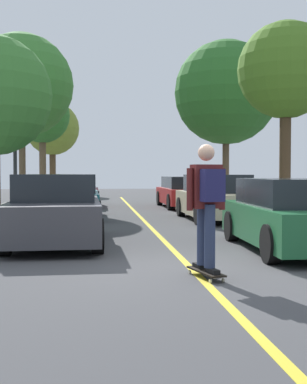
% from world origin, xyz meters
% --- Properties ---
extents(ground, '(80.00, 80.00, 0.00)m').
position_xyz_m(ground, '(0.00, 0.00, 0.00)').
color(ground, '#424244').
extents(center_line, '(0.12, 39.20, 0.01)m').
position_xyz_m(center_line, '(0.00, 4.00, 0.00)').
color(center_line, gold).
rests_on(center_line, ground).
extents(parked_car_left_nearest, '(1.93, 4.31, 1.43)m').
position_xyz_m(parked_car_left_nearest, '(-2.27, 3.15, 0.69)').
color(parked_car_left_nearest, '#38383D').
rests_on(parked_car_left_nearest, ground).
extents(parked_car_left_near, '(1.92, 4.42, 1.42)m').
position_xyz_m(parked_car_left_near, '(-2.27, 9.28, 0.69)').
color(parked_car_left_near, '#196066').
rests_on(parked_car_left_near, ground).
extents(parked_car_left_far, '(1.90, 4.04, 1.26)m').
position_xyz_m(parked_car_left_far, '(-2.27, 14.86, 0.62)').
color(parked_car_left_far, maroon).
rests_on(parked_car_left_far, ground).
extents(parked_car_right_nearest, '(2.07, 4.28, 1.35)m').
position_xyz_m(parked_car_right_nearest, '(2.27, 1.73, 0.67)').
color(parked_car_right_nearest, '#1E5B33').
rests_on(parked_car_right_nearest, ground).
extents(parked_car_right_near, '(2.00, 4.42, 1.41)m').
position_xyz_m(parked_car_right_near, '(2.27, 8.13, 0.68)').
color(parked_car_right_near, '#BCAD89').
rests_on(parked_car_right_near, ground).
extents(parked_car_right_far, '(2.00, 4.55, 1.30)m').
position_xyz_m(parked_car_right_far, '(2.27, 14.00, 0.65)').
color(parked_car_right_far, maroon).
rests_on(parked_car_right_far, ground).
extents(street_tree_left_near, '(4.14, 4.14, 6.92)m').
position_xyz_m(street_tree_left_near, '(-4.42, 13.82, 4.97)').
color(street_tree_left_near, brown).
rests_on(street_tree_left_near, sidewalk_left).
extents(street_tree_left_far, '(3.03, 3.03, 6.01)m').
position_xyz_m(street_tree_left_far, '(-4.42, 21.85, 4.59)').
color(street_tree_left_far, brown).
rests_on(street_tree_left_far, sidewalk_left).
extents(street_tree_left_farthest, '(3.63, 3.63, 6.17)m').
position_xyz_m(street_tree_left_farthest, '(-4.42, 28.47, 4.46)').
color(street_tree_left_farthest, '#4C3823').
rests_on(street_tree_left_farthest, sidewalk_left).
extents(street_tree_right_nearest, '(3.00, 3.00, 6.01)m').
position_xyz_m(street_tree_right_nearest, '(4.42, 8.04, 4.61)').
color(street_tree_right_nearest, '#4C3823').
rests_on(street_tree_right_nearest, sidewalk_right).
extents(street_tree_right_near, '(4.70, 4.70, 7.31)m').
position_xyz_m(street_tree_right_near, '(4.42, 15.58, 5.09)').
color(street_tree_right_near, brown).
rests_on(street_tree_right_near, sidewalk_right).
extents(streetlamp, '(0.36, 0.24, 5.39)m').
position_xyz_m(streetlamp, '(-4.02, 9.32, 3.23)').
color(streetlamp, '#38383D').
rests_on(streetlamp, sidewalk_left).
extents(skateboard, '(0.41, 0.87, 0.10)m').
position_xyz_m(skateboard, '(0.07, -0.65, 0.09)').
color(skateboard, black).
rests_on(skateboard, ground).
extents(skateboarder, '(0.58, 0.70, 1.75)m').
position_xyz_m(skateboarder, '(0.08, -0.68, 1.10)').
color(skateboarder, black).
rests_on(skateboarder, skateboard).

